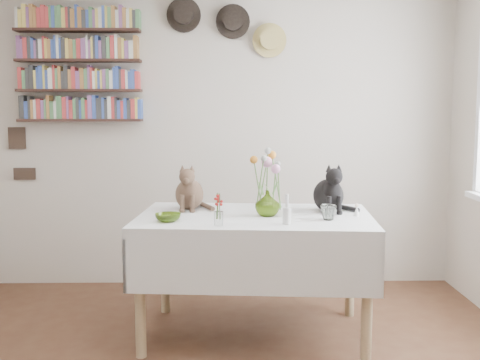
{
  "coord_description": "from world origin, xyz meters",
  "views": [
    {
      "loc": [
        0.1,
        -2.82,
        1.51
      ],
      "look_at": [
        0.18,
        0.93,
        1.05
      ],
      "focal_mm": 45.0,
      "sensor_mm": 36.0,
      "label": 1
    }
  ],
  "objects_px": {
    "tabby_cat": "(189,186)",
    "bookshelf_unit": "(79,65)",
    "black_cat": "(328,187)",
    "flower_vase": "(267,203)",
    "dining_table": "(255,245)"
  },
  "relations": [
    {
      "from": "dining_table",
      "to": "tabby_cat",
      "type": "height_order",
      "value": "tabby_cat"
    },
    {
      "from": "black_cat",
      "to": "flower_vase",
      "type": "distance_m",
      "value": 0.47
    },
    {
      "from": "flower_vase",
      "to": "black_cat",
      "type": "bearing_deg",
      "value": 22.74
    },
    {
      "from": "black_cat",
      "to": "flower_vase",
      "type": "xyz_separation_m",
      "value": [
        -0.42,
        -0.18,
        -0.08
      ]
    },
    {
      "from": "dining_table",
      "to": "tabby_cat",
      "type": "bearing_deg",
      "value": 150.8
    },
    {
      "from": "black_cat",
      "to": "bookshelf_unit",
      "type": "xyz_separation_m",
      "value": [
        -1.88,
        0.99,
        0.87
      ]
    },
    {
      "from": "tabby_cat",
      "to": "flower_vase",
      "type": "xyz_separation_m",
      "value": [
        0.52,
        -0.28,
        -0.08
      ]
    },
    {
      "from": "tabby_cat",
      "to": "bookshelf_unit",
      "type": "height_order",
      "value": "bookshelf_unit"
    },
    {
      "from": "tabby_cat",
      "to": "black_cat",
      "type": "xyz_separation_m",
      "value": [
        0.94,
        -0.11,
        0.01
      ]
    },
    {
      "from": "dining_table",
      "to": "flower_vase",
      "type": "xyz_separation_m",
      "value": [
        0.08,
        -0.04,
        0.28
      ]
    },
    {
      "from": "dining_table",
      "to": "flower_vase",
      "type": "relative_size",
      "value": 9.43
    },
    {
      "from": "dining_table",
      "to": "black_cat",
      "type": "relative_size",
      "value": 4.73
    },
    {
      "from": "tabby_cat",
      "to": "bookshelf_unit",
      "type": "bearing_deg",
      "value": 140.37
    },
    {
      "from": "black_cat",
      "to": "dining_table",
      "type": "bearing_deg",
      "value": -171.76
    },
    {
      "from": "black_cat",
      "to": "bookshelf_unit",
      "type": "distance_m",
      "value": 2.3
    }
  ]
}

